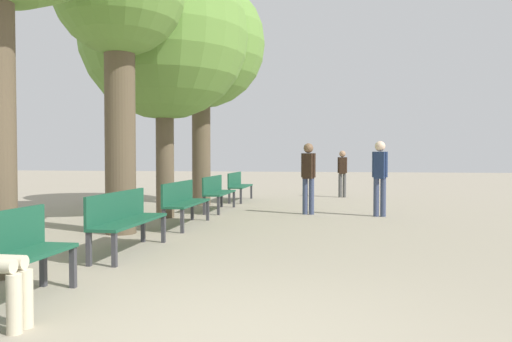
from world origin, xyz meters
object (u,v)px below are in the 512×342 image
(bench_row_3, at_px, (217,190))
(pedestrian_near, at_px, (380,173))
(pedestrian_mid, at_px, (308,174))
(pedestrian_far, at_px, (342,171))
(tree_row_1, at_px, (119,0))
(tree_row_2, at_px, (164,36))
(tree_row_3, at_px, (201,45))
(bench_row_4, at_px, (238,184))
(bench_row_2, at_px, (183,199))
(bench_row_1, at_px, (125,216))

(bench_row_3, xyz_separation_m, pedestrian_near, (4.02, -0.58, 0.47))
(pedestrian_near, distance_m, pedestrian_mid, 1.67)
(pedestrian_near, height_order, pedestrian_far, pedestrian_near)
(tree_row_1, distance_m, tree_row_2, 2.37)
(pedestrian_mid, bearing_deg, pedestrian_near, -5.35)
(bench_row_3, relative_size, pedestrian_near, 1.08)
(tree_row_3, distance_m, pedestrian_mid, 5.18)
(tree_row_1, xyz_separation_m, tree_row_3, (0.00, 5.44, 0.37))
(tree_row_1, bearing_deg, pedestrian_near, 34.56)
(pedestrian_near, relative_size, pedestrian_far, 1.10)
(bench_row_4, height_order, pedestrian_near, pedestrian_near)
(bench_row_4, height_order, tree_row_3, tree_row_3)
(bench_row_3, xyz_separation_m, pedestrian_mid, (2.36, -0.42, 0.44))
(tree_row_2, xyz_separation_m, pedestrian_far, (4.05, 6.27, -3.20))
(tree_row_1, xyz_separation_m, pedestrian_far, (4.05, 8.63, -3.30))
(bench_row_2, xyz_separation_m, pedestrian_far, (3.22, 7.52, 0.37))
(bench_row_3, bearing_deg, tree_row_3, 118.52)
(tree_row_3, bearing_deg, tree_row_1, -90.00)
(tree_row_1, bearing_deg, bench_row_2, 53.33)
(bench_row_2, relative_size, pedestrian_far, 1.20)
(bench_row_1, xyz_separation_m, bench_row_3, (0.00, 5.61, 0.00))
(bench_row_1, bearing_deg, pedestrian_far, 72.68)
(bench_row_2, relative_size, tree_row_2, 0.31)
(bench_row_4, height_order, tree_row_2, tree_row_2)
(bench_row_4, relative_size, pedestrian_near, 1.08)
(tree_row_3, xyz_separation_m, pedestrian_near, (4.85, -2.10, -3.57))
(pedestrian_near, bearing_deg, tree_row_2, -168.63)
(bench_row_1, relative_size, tree_row_3, 0.29)
(bench_row_2, xyz_separation_m, pedestrian_mid, (2.36, 2.38, 0.44))
(pedestrian_near, bearing_deg, pedestrian_far, 98.60)
(bench_row_2, bearing_deg, pedestrian_mid, 45.26)
(bench_row_3, xyz_separation_m, tree_row_1, (-0.83, -3.92, 3.67))
(bench_row_1, height_order, tree_row_3, tree_row_3)
(tree_row_1, xyz_separation_m, pedestrian_mid, (3.19, 3.50, -3.23))
(pedestrian_mid, height_order, pedestrian_far, pedestrian_mid)
(bench_row_3, distance_m, bench_row_4, 2.80)
(tree_row_2, distance_m, tree_row_3, 3.11)
(pedestrian_mid, bearing_deg, pedestrian_far, 80.51)
(tree_row_2, distance_m, pedestrian_near, 5.84)
(tree_row_2, xyz_separation_m, tree_row_3, (0.00, 3.08, 0.46))
(bench_row_4, height_order, pedestrian_mid, pedestrian_mid)
(pedestrian_far, bearing_deg, tree_row_3, -141.75)
(tree_row_2, relative_size, tree_row_3, 0.93)
(bench_row_1, distance_m, bench_row_2, 2.80)
(bench_row_2, xyz_separation_m, pedestrian_near, (4.02, 2.23, 0.47))
(bench_row_2, bearing_deg, tree_row_2, 123.46)
(bench_row_3, bearing_deg, tree_row_2, -118.08)
(bench_row_2, bearing_deg, bench_row_4, 90.00)
(bench_row_2, xyz_separation_m, bench_row_3, (0.00, 2.80, 0.00))
(bench_row_4, xyz_separation_m, tree_row_3, (-0.83, -1.28, 4.04))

